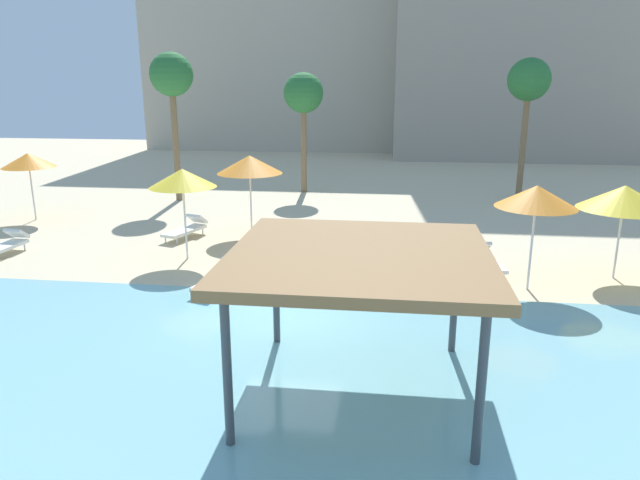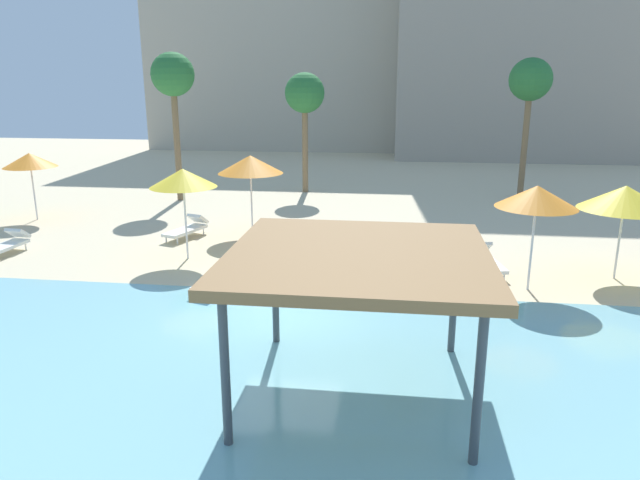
{
  "view_description": "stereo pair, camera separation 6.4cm",
  "coord_description": "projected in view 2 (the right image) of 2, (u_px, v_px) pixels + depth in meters",
  "views": [
    {
      "loc": [
        2.37,
        -12.43,
        5.29
      ],
      "look_at": [
        0.57,
        2.0,
        1.3
      ],
      "focal_mm": 32.49,
      "sensor_mm": 36.0,
      "label": 1
    },
    {
      "loc": [
        2.44,
        -12.42,
        5.29
      ],
      "look_at": [
        0.57,
        2.0,
        1.3
      ],
      "focal_mm": 32.49,
      "sensor_mm": 36.0,
      "label": 2
    }
  ],
  "objects": [
    {
      "name": "shade_pavilion",
      "position": [
        358.0,
        260.0,
        9.56
      ],
      "size": [
        4.29,
        4.29,
        2.6
      ],
      "color": "#42474C",
      "rests_on": "ground"
    },
    {
      "name": "palm_tree_1",
      "position": [
        305.0,
        95.0,
        27.49
      ],
      "size": [
        1.9,
        1.9,
        5.72
      ],
      "color": "brown",
      "rests_on": "ground"
    },
    {
      "name": "lagoon_water",
      "position": [
        219.0,
        451.0,
        8.55
      ],
      "size": [
        44.0,
        13.5,
        0.04
      ],
      "primitive_type": "cube",
      "color": "#7AB7C1",
      "rests_on": "ground"
    },
    {
      "name": "lounge_chair_6",
      "position": [
        6.0,
        244.0,
        18.27
      ],
      "size": [
        0.71,
        1.93,
        0.74
      ],
      "rotation": [
        0.0,
        0.0,
        -1.63
      ],
      "color": "white",
      "rests_on": "ground"
    },
    {
      "name": "hotel_block_0",
      "position": [
        284.0,
        36.0,
        47.19
      ],
      "size": [
        20.55,
        9.3,
        17.81
      ],
      "primitive_type": "cube",
      "color": "#B2A893",
      "rests_on": "ground"
    },
    {
      "name": "lounge_chair_5",
      "position": [
        223.0,
        276.0,
        15.24
      ],
      "size": [
        1.15,
        1.99,
        0.74
      ],
      "rotation": [
        0.0,
        0.0,
        -1.88
      ],
      "color": "white",
      "rests_on": "ground"
    },
    {
      "name": "lounge_chair_1",
      "position": [
        188.0,
        228.0,
        20.3
      ],
      "size": [
        1.17,
        1.99,
        0.74
      ],
      "rotation": [
        0.0,
        0.0,
        -1.9
      ],
      "color": "white",
      "rests_on": "ground"
    },
    {
      "name": "palm_tree_0",
      "position": [
        530.0,
        83.0,
        25.83
      ],
      "size": [
        1.9,
        1.9,
        6.33
      ],
      "color": "brown",
      "rests_on": "ground"
    },
    {
      "name": "lounge_chair_0",
      "position": [
        486.0,
        259.0,
        16.71
      ],
      "size": [
        0.93,
        1.97,
        0.74
      ],
      "rotation": [
        0.0,
        0.0,
        -1.39
      ],
      "color": "white",
      "rests_on": "ground"
    },
    {
      "name": "beach_umbrella_orange_0",
      "position": [
        30.0,
        160.0,
        22.35
      ],
      "size": [
        1.99,
        1.99,
        2.63
      ],
      "color": "silver",
      "rests_on": "ground"
    },
    {
      "name": "beach_umbrella_orange_6",
      "position": [
        250.0,
        164.0,
        20.17
      ],
      "size": [
        2.29,
        2.29,
        2.82
      ],
      "color": "silver",
      "rests_on": "ground"
    },
    {
      "name": "beach_umbrella_yellow_3",
      "position": [
        183.0,
        178.0,
        17.25
      ],
      "size": [
        2.01,
        2.01,
        2.79
      ],
      "color": "silver",
      "rests_on": "ground"
    },
    {
      "name": "ground_plane",
      "position": [
        285.0,
        315.0,
        13.58
      ],
      "size": [
        80.0,
        80.0,
        0.0
      ],
      "primitive_type": "plane",
      "color": "beige"
    },
    {
      "name": "palm_tree_2",
      "position": [
        173.0,
        78.0,
        25.3
      ],
      "size": [
        1.9,
        1.9,
        6.54
      ],
      "color": "brown",
      "rests_on": "ground"
    },
    {
      "name": "beach_umbrella_orange_4",
      "position": [
        537.0,
        197.0,
        14.59
      ],
      "size": [
        2.05,
        2.05,
        2.77
      ],
      "color": "silver",
      "rests_on": "ground"
    },
    {
      "name": "lounge_chair_4",
      "position": [
        369.0,
        275.0,
        15.39
      ],
      "size": [
        1.41,
        1.96,
        0.74
      ],
      "rotation": [
        0.0,
        0.0,
        -2.05
      ],
      "color": "white",
      "rests_on": "ground"
    },
    {
      "name": "hotel_block_1",
      "position": [
        527.0,
        8.0,
        40.87
      ],
      "size": [
        17.92,
        10.64,
        20.61
      ],
      "primitive_type": "cube",
      "color": "#9E9384",
      "rests_on": "ground"
    },
    {
      "name": "beach_umbrella_yellow_2",
      "position": [
        625.0,
        198.0,
        15.52
      ],
      "size": [
        2.4,
        2.4,
        2.61
      ],
      "color": "silver",
      "rests_on": "ground"
    }
  ]
}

